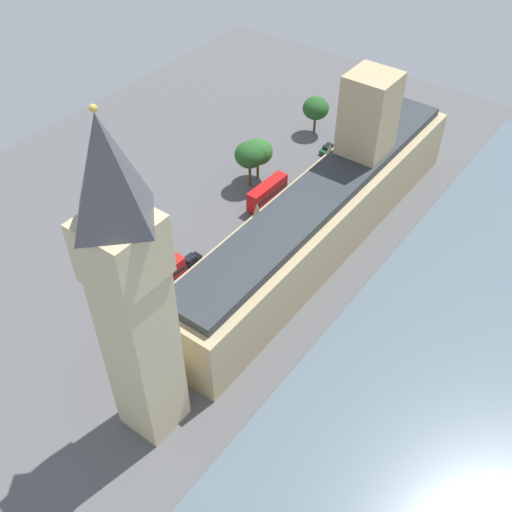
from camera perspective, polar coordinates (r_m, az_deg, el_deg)
name	(u,v)px	position (r m, az deg, el deg)	size (l,w,h in m)	color
ground_plane	(310,240)	(116.17, 5.12, 1.47)	(147.97, 147.97, 0.00)	#565659
river_thames	(480,319)	(108.05, 20.42, -5.64)	(38.73, 133.18, 0.25)	slate
parliament_building	(327,208)	(111.78, 6.75, 4.56)	(12.96, 77.97, 29.10)	tan
clock_tower	(131,292)	(71.51, -11.76, -3.37)	(8.18, 8.18, 49.92)	#CCBA8E
car_dark_green_under_trees	(327,149)	(140.84, 6.75, 10.05)	(1.86, 4.21, 1.74)	#19472D
double_decker_bus_near_tower	(267,192)	(123.26, 1.08, 6.02)	(2.91, 10.57, 4.75)	red
car_black_opposite_hall	(191,260)	(111.03, -6.19, -0.36)	(2.14, 4.13, 1.74)	black
double_decker_bus_far_end	(160,279)	(105.62, -9.10, -2.18)	(3.28, 10.65, 4.75)	red
pedestrian_midblock	(347,159)	(138.05, 8.58, 9.05)	(0.56, 0.65, 1.69)	navy
plane_tree_kerbside	(258,152)	(128.25, 0.17, 9.82)	(6.33, 6.33, 9.33)	brown
plane_tree_leading	(316,108)	(145.04, 5.67, 13.72)	(6.14, 6.14, 9.05)	brown
plane_tree_corner	(250,155)	(125.39, -0.60, 9.53)	(6.27, 6.27, 10.35)	brown
street_lamp_trailing	(127,263)	(107.28, -12.12, -0.62)	(0.56, 0.56, 6.09)	black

